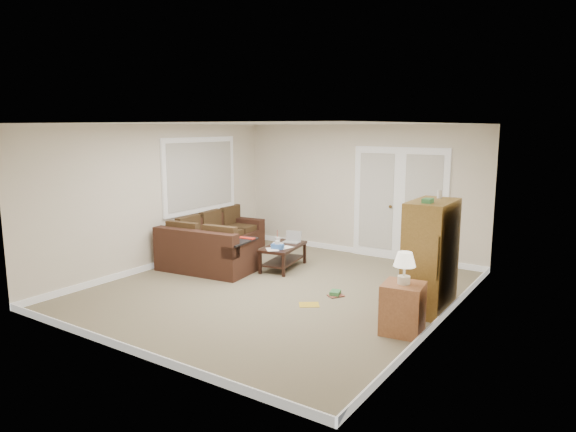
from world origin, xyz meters
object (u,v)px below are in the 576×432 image
Objects in this scene: coffee_table at (284,256)px; tv_armoire at (430,255)px; side_cabinet at (403,304)px; sectional_sofa at (214,246)px.

tv_armoire is (2.79, -0.62, 0.53)m from coffee_table.
coffee_table is 1.09× the size of side_cabinet.
tv_armoire is (4.12, -0.29, 0.46)m from sectional_sofa.
sectional_sofa is 2.55× the size of side_cabinet.
tv_armoire reaches higher than sectional_sofa.
coffee_table is 3.21m from side_cabinet.
sectional_sofa is at bearing 174.99° from tv_armoire.
coffee_table is at bearing 142.84° from side_cabinet.
sectional_sofa is 4.31m from side_cabinet.
side_cabinet reaches higher than coffee_table.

